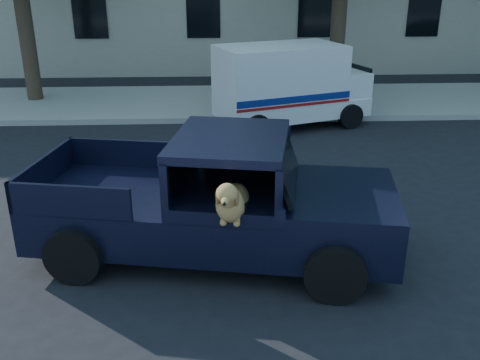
# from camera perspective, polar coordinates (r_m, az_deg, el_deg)

# --- Properties ---
(ground) EXTENTS (120.00, 120.00, 0.00)m
(ground) POSITION_cam_1_polar(r_m,az_deg,el_deg) (7.62, -12.69, -9.37)
(ground) COLOR black
(ground) RESTS_ON ground
(far_sidewalk) EXTENTS (60.00, 4.00, 0.15)m
(far_sidewalk) POSITION_cam_1_polar(r_m,az_deg,el_deg) (16.12, -7.56, 8.17)
(far_sidewalk) COLOR gray
(far_sidewalk) RESTS_ON ground
(lane_stripes) EXTENTS (21.60, 0.14, 0.01)m
(lane_stripes) POSITION_cam_1_polar(r_m,az_deg,el_deg) (10.57, 0.98, 0.44)
(lane_stripes) COLOR silver
(lane_stripes) RESTS_ON ground
(pickup_truck) EXTENTS (5.25, 2.97, 1.78)m
(pickup_truck) POSITION_cam_1_polar(r_m,az_deg,el_deg) (7.58, -3.43, -3.79)
(pickup_truck) COLOR black
(pickup_truck) RESTS_ON ground
(mail_truck) EXTENTS (4.10, 2.92, 2.05)m
(mail_truck) POSITION_cam_1_polar(r_m,az_deg,el_deg) (13.80, 5.20, 9.42)
(mail_truck) COLOR silver
(mail_truck) RESTS_ON ground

